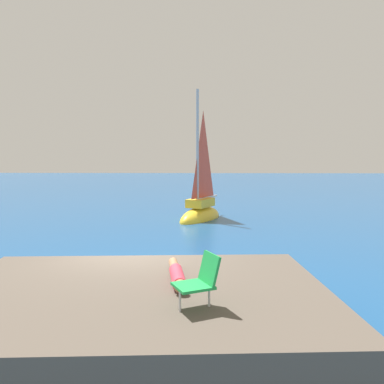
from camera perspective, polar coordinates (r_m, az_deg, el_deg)
name	(u,v)px	position (r m, az deg, el deg)	size (l,w,h in m)	color
ground_plane	(134,288)	(9.42, -8.83, -14.20)	(160.00, 160.00, 0.00)	navy
shore_ledge	(137,314)	(6.79, -8.29, -17.86)	(6.46, 4.41, 0.90)	brown
boulder_seaward	(187,286)	(9.46, -0.77, -14.05)	(1.26, 1.01, 0.69)	brown
boulder_inland	(103,290)	(9.44, -13.34, -14.22)	(1.48, 1.19, 0.82)	#584248
sailboat_near	(201,212)	(19.52, 1.32, -3.01)	(2.81, 3.99, 7.25)	yellow
person_sunbather	(177,275)	(6.89, -2.30, -12.47)	(0.46, 1.75, 0.25)	#DB384C
beach_chair	(200,279)	(5.62, 1.28, -13.02)	(0.75, 0.69, 0.80)	green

